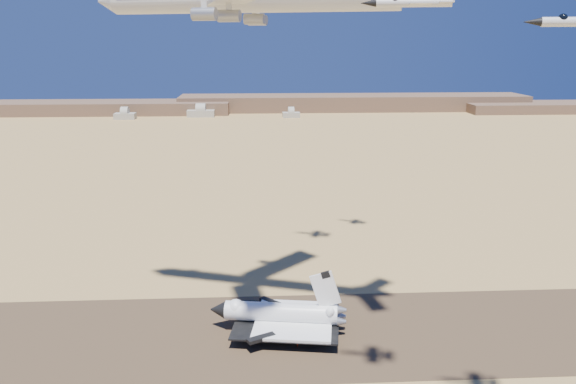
{
  "coord_description": "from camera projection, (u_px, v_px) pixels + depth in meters",
  "views": [
    {
      "loc": [
        2.93,
        -144.7,
        81.23
      ],
      "look_at": [
        11.22,
        8.0,
        40.11
      ],
      "focal_mm": 35.0,
      "sensor_mm": 36.0,
      "label": 1
    }
  ],
  "objects": [
    {
      "name": "shuttle",
      "position": [
        280.0,
        315.0,
        161.3
      ],
      "size": [
        39.47,
        27.9,
        19.4
      ],
      "rotation": [
        0.0,
        0.0,
        -0.15
      ],
      "color": "white",
      "rests_on": "runway"
    },
    {
      "name": "crew_a",
      "position": [
        298.0,
        344.0,
        153.92
      ],
      "size": [
        0.5,
        0.69,
        1.75
      ],
      "primitive_type": "imported",
      "rotation": [
        0.0,
        0.0,
        1.44
      ],
      "color": "#EE3F0E",
      "rests_on": "runway"
    },
    {
      "name": "runway",
      "position": [
        250.0,
        335.0,
        160.46
      ],
      "size": [
        600.0,
        50.0,
        0.06
      ],
      "primitive_type": "cube",
      "color": "brown",
      "rests_on": "ground"
    },
    {
      "name": "crew_c",
      "position": [
        308.0,
        340.0,
        155.89
      ],
      "size": [
        1.19,
        1.14,
        1.86
      ],
      "primitive_type": "imported",
      "rotation": [
        0.0,
        0.0,
        2.42
      ],
      "color": "#EE3F0E",
      "rests_on": "runway"
    },
    {
      "name": "crew_b",
      "position": [
        312.0,
        338.0,
        156.87
      ],
      "size": [
        0.65,
        0.95,
        1.8
      ],
      "primitive_type": "imported",
      "rotation": [
        0.0,
        0.0,
        1.75
      ],
      "color": "#EE3F0E",
      "rests_on": "runway"
    },
    {
      "name": "chase_jet_f",
      "position": [
        370.0,
        7.0,
        203.4
      ],
      "size": [
        13.24,
        8.52,
        3.47
      ],
      "rotation": [
        0.0,
        0.0,
        -0.46
      ],
      "color": "silver"
    },
    {
      "name": "ridgeline",
      "position": [
        310.0,
        105.0,
        670.37
      ],
      "size": [
        960.0,
        90.0,
        18.0
      ],
      "color": "brown",
      "rests_on": "ground"
    },
    {
      "name": "ground",
      "position": [
        250.0,
        335.0,
        160.46
      ],
      "size": [
        1200.0,
        1200.0,
        0.0
      ],
      "primitive_type": "plane",
      "color": "tan",
      "rests_on": "ground"
    },
    {
      "name": "chase_jet_a",
      "position": [
        412.0,
        2.0,
        95.71
      ],
      "size": [
        15.9,
        9.02,
        4.0
      ],
      "rotation": [
        0.0,
        0.0,
        -0.2
      ],
      "color": "silver"
    },
    {
      "name": "hangars",
      "position": [
        197.0,
        113.0,
        617.21
      ],
      "size": [
        200.5,
        29.5,
        30.0
      ],
      "color": "#A7A494",
      "rests_on": "ground"
    }
  ]
}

